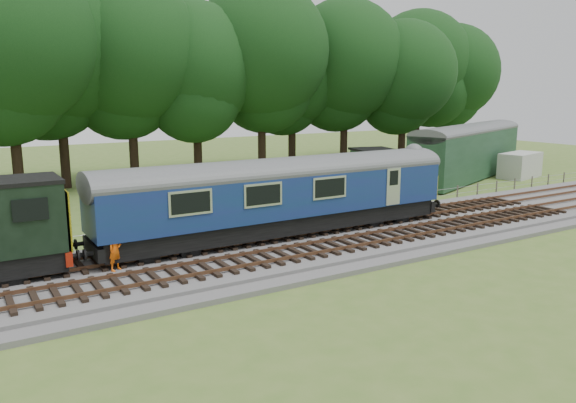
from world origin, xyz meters
TOP-DOWN VIEW (x-y plane):
  - ground at (0.00, 0.00)m, footprint 120.00×120.00m
  - ballast at (0.00, 0.00)m, footprint 70.00×7.00m
  - track_north at (0.00, 1.40)m, footprint 67.20×2.40m
  - track_south at (0.00, -1.60)m, footprint 67.20×2.40m
  - fence at (0.00, 4.50)m, footprint 64.00×0.12m
  - tree_line at (0.00, 22.00)m, footprint 70.00×8.00m
  - dmu_railcar at (0.32, 1.40)m, footprint 18.05×2.86m
  - worker at (-7.99, 0.16)m, footprint 0.76×0.70m
  - parked_coach at (24.01, 10.68)m, footprint 17.43×9.23m
  - shed at (16.95, 14.47)m, footprint 3.81×3.81m
  - caravan at (28.37, 8.79)m, footprint 4.67×3.04m

SIDE VIEW (x-z plane):
  - ground at x=0.00m, z-range 0.00..0.00m
  - fence at x=0.00m, z-range -0.50..0.50m
  - tree_line at x=0.00m, z-range -9.00..9.00m
  - ballast at x=0.00m, z-range 0.00..0.35m
  - track_north at x=0.00m, z-range 0.31..0.52m
  - track_south at x=0.00m, z-range 0.31..0.52m
  - caravan at x=28.37m, z-range 0.00..2.10m
  - worker at x=-7.99m, z-range 0.35..2.10m
  - shed at x=16.95m, z-range 0.02..2.60m
  - parked_coach at x=24.01m, z-range 0.28..4.75m
  - dmu_railcar at x=0.32m, z-range 0.67..4.54m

